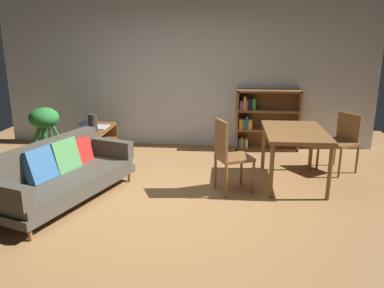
{
  "coord_description": "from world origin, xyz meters",
  "views": [
    {
      "loc": [
        0.74,
        -4.46,
        2.05
      ],
      "look_at": [
        0.3,
        0.51,
        0.63
      ],
      "focal_mm": 36.57,
      "sensor_mm": 36.0,
      "label": 1
    }
  ],
  "objects_px": {
    "bookshelf": "(263,120)",
    "potted_floor_plant": "(45,127)",
    "fabric_couch": "(59,173)",
    "dining_table": "(295,136)",
    "media_console": "(98,144)",
    "open_laptop": "(96,126)",
    "desk_speaker": "(93,123)",
    "dining_chair_far": "(229,153)",
    "dining_chair_near": "(342,139)"
  },
  "relations": [
    {
      "from": "bookshelf",
      "to": "potted_floor_plant",
      "type": "bearing_deg",
      "value": -167.25
    },
    {
      "from": "fabric_couch",
      "to": "dining_table",
      "type": "relative_size",
      "value": 1.72
    },
    {
      "from": "media_console",
      "to": "open_laptop",
      "type": "bearing_deg",
      "value": 114.15
    },
    {
      "from": "desk_speaker",
      "to": "dining_chair_far",
      "type": "xyz_separation_m",
      "value": [
        2.18,
        -1.1,
        -0.11
      ]
    },
    {
      "from": "media_console",
      "to": "dining_table",
      "type": "relative_size",
      "value": 0.9
    },
    {
      "from": "media_console",
      "to": "desk_speaker",
      "type": "bearing_deg",
      "value": -86.69
    },
    {
      "from": "potted_floor_plant",
      "to": "dining_chair_near",
      "type": "height_order",
      "value": "dining_chair_near"
    },
    {
      "from": "dining_table",
      "to": "dining_chair_near",
      "type": "height_order",
      "value": "dining_chair_near"
    },
    {
      "from": "media_console",
      "to": "dining_table",
      "type": "distance_m",
      "value": 3.24
    },
    {
      "from": "dining_chair_near",
      "to": "dining_chair_far",
      "type": "distance_m",
      "value": 1.98
    },
    {
      "from": "potted_floor_plant",
      "to": "dining_chair_near",
      "type": "bearing_deg",
      "value": -3.17
    },
    {
      "from": "open_laptop",
      "to": "dining_table",
      "type": "relative_size",
      "value": 0.38
    },
    {
      "from": "desk_speaker",
      "to": "dining_table",
      "type": "height_order",
      "value": "desk_speaker"
    },
    {
      "from": "media_console",
      "to": "open_laptop",
      "type": "relative_size",
      "value": 2.39
    },
    {
      "from": "open_laptop",
      "to": "bookshelf",
      "type": "distance_m",
      "value": 2.95
    },
    {
      "from": "open_laptop",
      "to": "dining_chair_near",
      "type": "bearing_deg",
      "value": -5.67
    },
    {
      "from": "dining_chair_near",
      "to": "bookshelf",
      "type": "relative_size",
      "value": 0.79
    },
    {
      "from": "fabric_couch",
      "to": "potted_floor_plant",
      "type": "bearing_deg",
      "value": 119.24
    },
    {
      "from": "fabric_couch",
      "to": "media_console",
      "type": "height_order",
      "value": "fabric_couch"
    },
    {
      "from": "desk_speaker",
      "to": "dining_chair_near",
      "type": "height_order",
      "value": "dining_chair_near"
    },
    {
      "from": "potted_floor_plant",
      "to": "dining_chair_far",
      "type": "xyz_separation_m",
      "value": [
        3.08,
        -1.27,
        0.02
      ]
    },
    {
      "from": "dining_table",
      "to": "dining_chair_far",
      "type": "xyz_separation_m",
      "value": [
        -0.9,
        -0.42,
        -0.14
      ]
    },
    {
      "from": "dining_chair_far",
      "to": "dining_table",
      "type": "bearing_deg",
      "value": 24.84
    },
    {
      "from": "media_console",
      "to": "desk_speaker",
      "type": "relative_size",
      "value": 3.92
    },
    {
      "from": "media_console",
      "to": "dining_chair_near",
      "type": "relative_size",
      "value": 1.26
    },
    {
      "from": "dining_table",
      "to": "bookshelf",
      "type": "xyz_separation_m",
      "value": [
        -0.28,
        1.69,
        -0.14
      ]
    },
    {
      "from": "media_console",
      "to": "dining_chair_far",
      "type": "xyz_separation_m",
      "value": [
        2.2,
        -1.28,
        0.29
      ]
    },
    {
      "from": "open_laptop",
      "to": "desk_speaker",
      "type": "relative_size",
      "value": 1.64
    },
    {
      "from": "bookshelf",
      "to": "dining_table",
      "type": "bearing_deg",
      "value": -80.62
    },
    {
      "from": "open_laptop",
      "to": "dining_chair_far",
      "type": "xyz_separation_m",
      "value": [
        2.25,
        -1.39,
        0.01
      ]
    },
    {
      "from": "media_console",
      "to": "potted_floor_plant",
      "type": "relative_size",
      "value": 1.3
    },
    {
      "from": "media_console",
      "to": "bookshelf",
      "type": "relative_size",
      "value": 1.0
    },
    {
      "from": "dining_table",
      "to": "dining_chair_near",
      "type": "bearing_deg",
      "value": 35.68
    },
    {
      "from": "media_console",
      "to": "potted_floor_plant",
      "type": "bearing_deg",
      "value": -179.13
    },
    {
      "from": "desk_speaker",
      "to": "potted_floor_plant",
      "type": "xyz_separation_m",
      "value": [
        -0.9,
        0.17,
        -0.13
      ]
    },
    {
      "from": "potted_floor_plant",
      "to": "dining_chair_near",
      "type": "relative_size",
      "value": 0.97
    },
    {
      "from": "bookshelf",
      "to": "dining_chair_far",
      "type": "bearing_deg",
      "value": -106.43
    },
    {
      "from": "open_laptop",
      "to": "dining_chair_near",
      "type": "relative_size",
      "value": 0.53
    },
    {
      "from": "dining_chair_near",
      "to": "desk_speaker",
      "type": "bearing_deg",
      "value": 178.56
    },
    {
      "from": "media_console",
      "to": "dining_chair_near",
      "type": "bearing_deg",
      "value": -4.08
    },
    {
      "from": "potted_floor_plant",
      "to": "dining_chair_far",
      "type": "height_order",
      "value": "dining_chair_far"
    },
    {
      "from": "fabric_couch",
      "to": "desk_speaker",
      "type": "xyz_separation_m",
      "value": [
        -0.06,
        1.55,
        0.29
      ]
    },
    {
      "from": "dining_chair_near",
      "to": "potted_floor_plant",
      "type": "bearing_deg",
      "value": 176.83
    },
    {
      "from": "potted_floor_plant",
      "to": "dining_table",
      "type": "bearing_deg",
      "value": -12.05
    },
    {
      "from": "dining_chair_far",
      "to": "bookshelf",
      "type": "height_order",
      "value": "bookshelf"
    },
    {
      "from": "dining_table",
      "to": "dining_chair_far",
      "type": "relative_size",
      "value": 1.25
    },
    {
      "from": "fabric_couch",
      "to": "potted_floor_plant",
      "type": "height_order",
      "value": "potted_floor_plant"
    },
    {
      "from": "dining_table",
      "to": "dining_chair_far",
      "type": "distance_m",
      "value": 1.0
    },
    {
      "from": "media_console",
      "to": "fabric_couch",
      "type": "bearing_deg",
      "value": -87.53
    },
    {
      "from": "desk_speaker",
      "to": "potted_floor_plant",
      "type": "relative_size",
      "value": 0.33
    }
  ]
}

